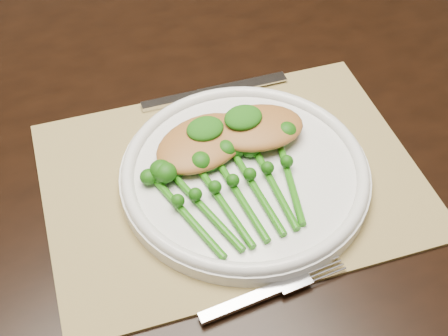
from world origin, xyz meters
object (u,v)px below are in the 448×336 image
dinner_plate (245,173)px  broccolini_bundle (240,198)px  placemat (232,179)px  dining_table (178,258)px  chicken_fillet_left (202,143)px

dinner_plate → broccolini_bundle: size_ratio=1.68×
dinner_plate → placemat: bearing=135.4°
dining_table → chicken_fillet_left: size_ratio=13.81×
chicken_fillet_left → dining_table: bearing=79.0°
chicken_fillet_left → broccolini_bundle: (0.00, -0.09, -0.01)m
placemat → dinner_plate: dinner_plate is taller
dining_table → broccolini_bundle: 0.45m
chicken_fillet_left → placemat: bearing=-79.7°
dining_table → broccolini_bundle: (0.00, -0.21, 0.40)m
placemat → dinner_plate: bearing=-33.1°
broccolini_bundle → chicken_fillet_left: bearing=93.9°
dining_table → chicken_fillet_left: bearing=-81.7°
chicken_fillet_left → broccolini_bundle: bearing=-100.4°
chicken_fillet_left → dinner_plate: bearing=-73.6°
chicken_fillet_left → broccolini_bundle: 0.09m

